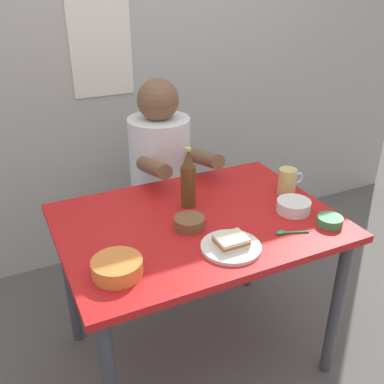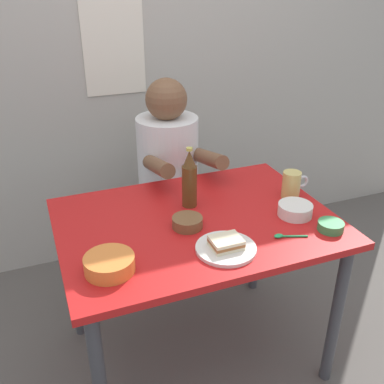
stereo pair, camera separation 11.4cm
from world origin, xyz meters
name	(u,v)px [view 1 (the left image)]	position (x,y,z in m)	size (l,w,h in m)	color
ground_plane	(196,352)	(0.00, 0.00, 0.00)	(6.00, 6.00, 0.00)	#59544F
wall_back	(112,40)	(0.00, 1.05, 1.30)	(4.40, 0.09, 2.60)	#ADA89E
dining_table	(197,239)	(0.00, 0.00, 0.65)	(1.10, 0.80, 0.74)	red
stool	(162,224)	(0.09, 0.63, 0.35)	(0.34, 0.34, 0.45)	#4C4C51
person_seated	(161,157)	(0.09, 0.62, 0.77)	(0.33, 0.56, 0.72)	white
plate_orange	(231,247)	(0.02, -0.24, 0.75)	(0.22, 0.22, 0.01)	silver
sandwich	(231,241)	(0.02, -0.24, 0.77)	(0.11, 0.09, 0.04)	beige
beer_mug	(288,182)	(0.46, 0.03, 0.80)	(0.13, 0.08, 0.12)	#D1BC66
beer_bottle	(188,180)	(0.02, 0.12, 0.86)	(0.06, 0.06, 0.26)	#593819
rice_bowl_white	(294,206)	(0.39, -0.12, 0.77)	(0.14, 0.14, 0.05)	silver
condiment_bowl_brown	(189,222)	(-0.06, -0.04, 0.76)	(0.12, 0.12, 0.04)	brown
soup_bowl_orange	(117,267)	(-0.40, -0.21, 0.77)	(0.17, 0.17, 0.05)	orange
dip_bowl_green	(330,221)	(0.45, -0.26, 0.76)	(0.10, 0.10, 0.03)	#388C4C
spoon	(286,232)	(0.26, -0.24, 0.75)	(0.12, 0.06, 0.01)	#26A559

